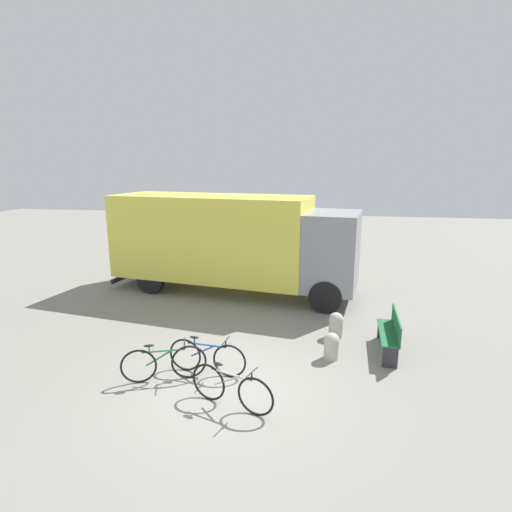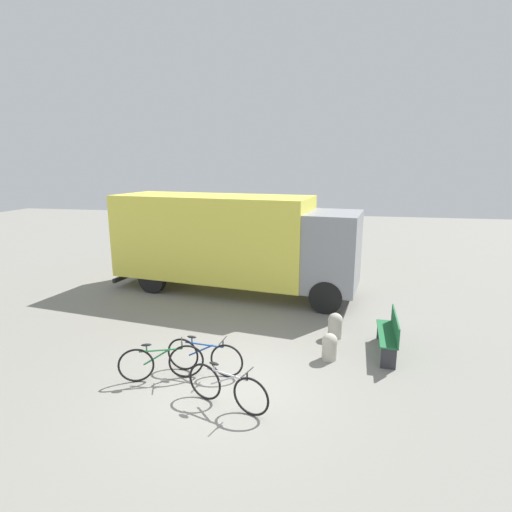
{
  "view_description": "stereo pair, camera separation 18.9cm",
  "coord_description": "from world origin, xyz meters",
  "px_view_note": "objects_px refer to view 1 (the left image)",
  "views": [
    {
      "loc": [
        1.92,
        -7.26,
        4.53
      ],
      "look_at": [
        -0.13,
        4.27,
        1.85
      ],
      "focal_mm": 28.0,
      "sensor_mm": 36.0,
      "label": 1
    },
    {
      "loc": [
        2.1,
        -7.23,
        4.53
      ],
      "look_at": [
        -0.13,
        4.27,
        1.85
      ],
      "focal_mm": 28.0,
      "sensor_mm": 36.0,
      "label": 2
    }
  ],
  "objects_px": {
    "delivery_truck": "(230,239)",
    "park_bench": "(391,332)",
    "bollard_far_bench": "(336,324)",
    "bicycle_far": "(231,388)",
    "bicycle_near": "(164,363)",
    "bollard_near_bench": "(331,345)",
    "bicycle_middle": "(207,357)"
  },
  "relations": [
    {
      "from": "delivery_truck",
      "to": "bicycle_middle",
      "type": "relative_size",
      "value": 5.01
    },
    {
      "from": "delivery_truck",
      "to": "bicycle_middle",
      "type": "bearing_deg",
      "value": -73.17
    },
    {
      "from": "park_bench",
      "to": "bollard_near_bench",
      "type": "bearing_deg",
      "value": 115.05
    },
    {
      "from": "bollard_near_bench",
      "to": "park_bench",
      "type": "bearing_deg",
      "value": 22.29
    },
    {
      "from": "bicycle_near",
      "to": "park_bench",
      "type": "bearing_deg",
      "value": 3.27
    },
    {
      "from": "bollard_far_bench",
      "to": "bicycle_far",
      "type": "bearing_deg",
      "value": -119.21
    },
    {
      "from": "delivery_truck",
      "to": "bollard_far_bench",
      "type": "relative_size",
      "value": 13.18
    },
    {
      "from": "bicycle_near",
      "to": "bicycle_middle",
      "type": "xyz_separation_m",
      "value": [
        0.82,
        0.43,
        0.0
      ]
    },
    {
      "from": "bicycle_middle",
      "to": "park_bench",
      "type": "bearing_deg",
      "value": 29.18
    },
    {
      "from": "bicycle_middle",
      "to": "bollard_near_bench",
      "type": "bearing_deg",
      "value": 29.75
    },
    {
      "from": "delivery_truck",
      "to": "park_bench",
      "type": "bearing_deg",
      "value": -30.95
    },
    {
      "from": "park_bench",
      "to": "bicycle_near",
      "type": "distance_m",
      "value": 5.44
    },
    {
      "from": "delivery_truck",
      "to": "park_bench",
      "type": "height_order",
      "value": "delivery_truck"
    },
    {
      "from": "park_bench",
      "to": "bollard_far_bench",
      "type": "distance_m",
      "value": 1.49
    },
    {
      "from": "bicycle_near",
      "to": "bicycle_middle",
      "type": "distance_m",
      "value": 0.93
    },
    {
      "from": "bicycle_near",
      "to": "bollard_far_bench",
      "type": "xyz_separation_m",
      "value": [
        3.66,
        2.91,
        -0.04
      ]
    },
    {
      "from": "delivery_truck",
      "to": "park_bench",
      "type": "distance_m",
      "value": 6.64
    },
    {
      "from": "delivery_truck",
      "to": "bollard_far_bench",
      "type": "distance_m",
      "value": 5.3
    },
    {
      "from": "bollard_near_bench",
      "to": "bollard_far_bench",
      "type": "distance_m",
      "value": 1.28
    },
    {
      "from": "park_bench",
      "to": "bicycle_middle",
      "type": "height_order",
      "value": "park_bench"
    },
    {
      "from": "delivery_truck",
      "to": "bicycle_middle",
      "type": "distance_m",
      "value": 6.15
    },
    {
      "from": "park_bench",
      "to": "bicycle_middle",
      "type": "relative_size",
      "value": 0.97
    },
    {
      "from": "park_bench",
      "to": "bollard_near_bench",
      "type": "relative_size",
      "value": 2.69
    },
    {
      "from": "delivery_truck",
      "to": "bollard_near_bench",
      "type": "xyz_separation_m",
      "value": [
        3.61,
        -4.69,
        -1.59
      ]
    },
    {
      "from": "bollard_far_bench",
      "to": "park_bench",
      "type": "bearing_deg",
      "value": -27.73
    },
    {
      "from": "park_bench",
      "to": "bollard_near_bench",
      "type": "height_order",
      "value": "park_bench"
    },
    {
      "from": "bicycle_near",
      "to": "bicycle_far",
      "type": "distance_m",
      "value": 1.78
    },
    {
      "from": "delivery_truck",
      "to": "bollard_far_bench",
      "type": "xyz_separation_m",
      "value": [
        3.73,
        -3.41,
        -1.57
      ]
    },
    {
      "from": "bicycle_far",
      "to": "bollard_far_bench",
      "type": "xyz_separation_m",
      "value": [
        2.02,
        3.61,
        -0.04
      ]
    },
    {
      "from": "bicycle_middle",
      "to": "bollard_far_bench",
      "type": "distance_m",
      "value": 3.77
    },
    {
      "from": "bicycle_middle",
      "to": "bollard_far_bench",
      "type": "xyz_separation_m",
      "value": [
        2.84,
        2.48,
        -0.04
      ]
    },
    {
      "from": "bicycle_near",
      "to": "bollard_near_bench",
      "type": "height_order",
      "value": "bicycle_near"
    }
  ]
}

